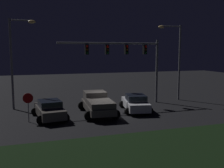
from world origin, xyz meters
TOP-DOWN VIEW (x-y plane):
  - ground_plane at (0.00, 0.00)m, footprint 80.00×80.00m
  - grass_median at (0.00, -9.50)m, footprint 24.23×6.83m
  - pickup_truck at (-0.94, -0.03)m, footprint 3.08×5.50m
  - car_sedan at (-4.95, -0.40)m, footprint 2.81×4.58m
  - car_sedan_far at (2.60, -0.01)m, footprint 3.00×4.66m
  - traffic_signal_gantry at (2.92, 3.11)m, footprint 10.32×0.56m
  - street_lamp_left at (-7.43, 4.03)m, footprint 2.34×0.44m
  - street_lamp_right at (8.71, 3.63)m, footprint 2.76×0.44m
  - stop_sign at (-6.54, -1.04)m, footprint 0.76×0.08m

SIDE VIEW (x-z plane):
  - ground_plane at x=0.00m, z-range 0.00..0.00m
  - grass_median at x=0.00m, z-range 0.00..0.10m
  - car_sedan at x=-4.95m, z-range -0.02..1.49m
  - car_sedan_far at x=2.60m, z-range -0.02..1.49m
  - pickup_truck at x=-0.94m, z-range 0.10..1.90m
  - stop_sign at x=-6.54m, z-range 0.45..2.68m
  - traffic_signal_gantry at x=2.92m, z-range 1.78..8.28m
  - street_lamp_right at x=8.71m, z-range 1.07..9.17m
  - street_lamp_left at x=-7.43m, z-range 1.04..9.29m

